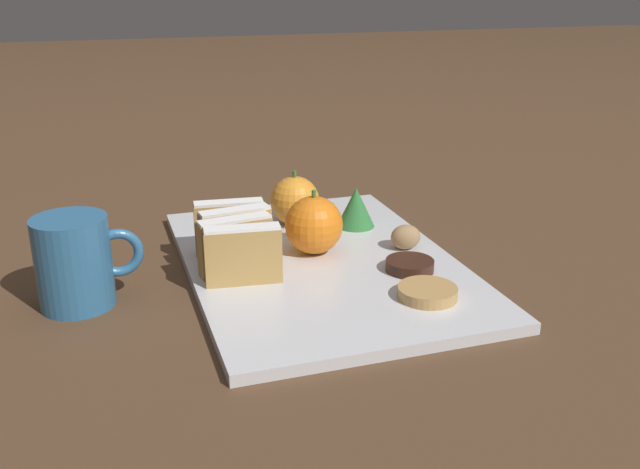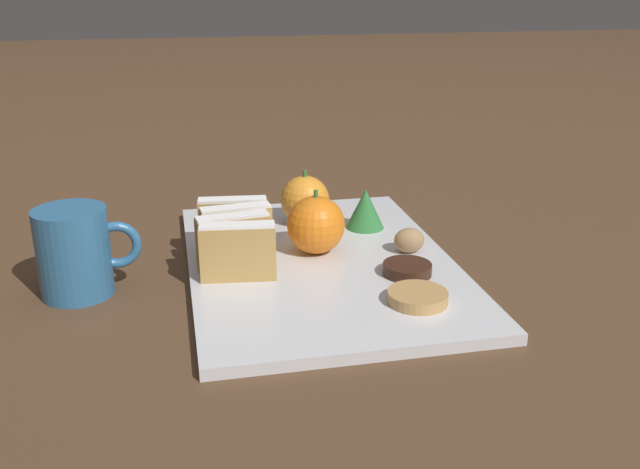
{
  "view_description": "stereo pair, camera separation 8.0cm",
  "coord_description": "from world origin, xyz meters",
  "px_view_note": "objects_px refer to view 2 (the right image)",
  "views": [
    {
      "loc": [
        -0.23,
        -0.71,
        0.32
      ],
      "look_at": [
        0.0,
        0.0,
        0.04
      ],
      "focal_mm": 40.0,
      "sensor_mm": 36.0,
      "label": 1
    },
    {
      "loc": [
        -0.16,
        -0.73,
        0.32
      ],
      "look_at": [
        0.0,
        0.0,
        0.04
      ],
      "focal_mm": 40.0,
      "sensor_mm": 36.0,
      "label": 2
    }
  ],
  "objects_px": {
    "orange_near": "(319,225)",
    "orange_far": "(305,200)",
    "walnut": "(409,240)",
    "coffee_mug": "(76,252)",
    "chocolate_cookie": "(407,269)"
  },
  "relations": [
    {
      "from": "orange_far",
      "to": "coffee_mug",
      "type": "relative_size",
      "value": 0.67
    },
    {
      "from": "coffee_mug",
      "to": "orange_near",
      "type": "bearing_deg",
      "value": 7.26
    },
    {
      "from": "orange_far",
      "to": "walnut",
      "type": "relative_size",
      "value": 1.99
    },
    {
      "from": "chocolate_cookie",
      "to": "coffee_mug",
      "type": "height_order",
      "value": "coffee_mug"
    },
    {
      "from": "walnut",
      "to": "coffee_mug",
      "type": "xyz_separation_m",
      "value": [
        -0.37,
        -0.01,
        0.02
      ]
    },
    {
      "from": "walnut",
      "to": "orange_near",
      "type": "bearing_deg",
      "value": 167.66
    },
    {
      "from": "orange_far",
      "to": "walnut",
      "type": "xyz_separation_m",
      "value": [
        0.1,
        -0.12,
        -0.02
      ]
    },
    {
      "from": "walnut",
      "to": "orange_far",
      "type": "bearing_deg",
      "value": 128.72
    },
    {
      "from": "walnut",
      "to": "chocolate_cookie",
      "type": "xyz_separation_m",
      "value": [
        -0.02,
        -0.06,
        -0.01
      ]
    },
    {
      "from": "chocolate_cookie",
      "to": "coffee_mug",
      "type": "bearing_deg",
      "value": 171.7
    },
    {
      "from": "orange_far",
      "to": "coffee_mug",
      "type": "height_order",
      "value": "coffee_mug"
    },
    {
      "from": "orange_far",
      "to": "orange_near",
      "type": "bearing_deg",
      "value": -91.84
    },
    {
      "from": "walnut",
      "to": "coffee_mug",
      "type": "bearing_deg",
      "value": -178.24
    },
    {
      "from": "orange_far",
      "to": "chocolate_cookie",
      "type": "xyz_separation_m",
      "value": [
        0.08,
        -0.19,
        -0.03
      ]
    },
    {
      "from": "orange_near",
      "to": "orange_far",
      "type": "height_order",
      "value": "orange_near"
    }
  ]
}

